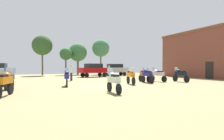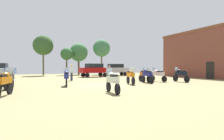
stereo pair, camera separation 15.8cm
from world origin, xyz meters
The scene contains 20 objects.
ground_plane centered at (0.00, 0.00, 0.01)m, with size 44.00×52.00×0.02m.
brick_building centered at (18.00, 3.97, 3.37)m, with size 6.12×15.06×6.72m.
motorcycle_1 centered at (-7.14, -0.19, 0.74)m, with size 0.65×2.26×1.47m.
motorcycle_2 centered at (2.29, -0.29, 0.76)m, with size 0.71×2.16×1.50m.
motorcycle_3 centered at (-7.03, -3.68, 0.75)m, with size 0.79×2.12×1.50m.
motorcycle_4 centered at (8.13, -0.12, 0.76)m, with size 0.62×2.27×1.50m.
motorcycle_5 centered at (4.36, 0.24, 0.75)m, with size 0.62×2.24×1.49m.
motorcycle_7 centered at (6.27, 1.12, 0.74)m, with size 0.69×2.24×1.46m.
motorcycle_8 centered at (-3.17, 0.32, 0.73)m, with size 0.69×2.15×1.45m.
motorcycle_9 centered at (-1.34, -4.71, 0.73)m, with size 0.62×2.13×1.45m.
motorcycle_10 centered at (-7.70, 0.80, 0.73)m, with size 0.62×2.09×1.44m.
motorcycle_11 centered at (4.75, 1.25, 0.76)m, with size 0.62×2.28×1.49m.
car_2 centered at (7.38, 14.33, 1.19)m, with size 4.32×1.85×2.00m.
car_3 centered at (2.90, 12.22, 1.19)m, with size 4.53×2.46×2.00m.
person_1 centered at (-1.66, 6.07, 1.07)m, with size 0.48×0.48×1.80m.
person_3 centered at (3.14, 6.71, 0.99)m, with size 0.45×0.45×1.66m.
tree_1 centered at (-3.85, 20.59, 5.31)m, with size 3.50×3.50×7.07m.
tree_2 centered at (0.17, 20.28, 3.85)m, with size 2.25×2.25×4.99m.
tree_4 centered at (7.21, 20.83, 5.25)m, with size 3.48×3.48×6.99m.
tree_5 centered at (2.75, 21.77, 4.34)m, with size 3.57×3.57×6.13m.
Camera 2 is at (-5.68, -14.86, 1.56)m, focal length 30.20 mm.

